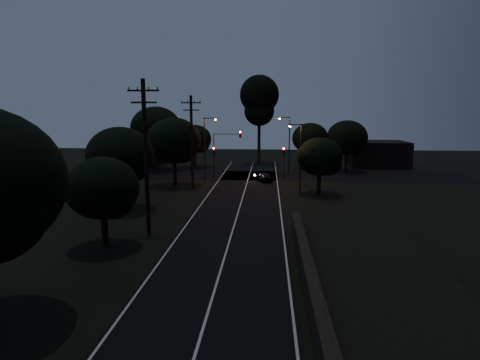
{
  "coord_description": "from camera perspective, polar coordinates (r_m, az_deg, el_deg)",
  "views": [
    {
      "loc": [
        2.59,
        -12.47,
        8.85
      ],
      "look_at": [
        0.0,
        24.0,
        2.5
      ],
      "focal_mm": 30.0,
      "sensor_mm": 36.0,
      "label": 1
    }
  ],
  "objects": [
    {
      "name": "tree_right_a",
      "position": [
        43.02,
        11.5,
        3.12
      ],
      "size": [
        4.8,
        4.8,
        6.1
      ],
      "color": "black",
      "rests_on": "ground"
    },
    {
      "name": "streetlight_a",
      "position": [
        51.26,
        -4.83,
        5.1
      ],
      "size": [
        1.66,
        0.26,
        8.0
      ],
      "color": "black",
      "rests_on": "ground"
    },
    {
      "name": "tree_far_e",
      "position": [
        60.61,
        15.18,
        5.72
      ],
      "size": [
        5.89,
        5.89,
        7.47
      ],
      "color": "black",
      "rests_on": "ground"
    },
    {
      "name": "utility_pole_far",
      "position": [
        45.42,
        -6.88,
        5.53
      ],
      "size": [
        2.2,
        0.3,
        10.5
      ],
      "color": "black",
      "rests_on": "ground"
    },
    {
      "name": "road_surface",
      "position": [
        44.56,
        0.65,
        -1.59
      ],
      "size": [
        60.0,
        70.0,
        0.03
      ],
      "color": "black",
      "rests_on": "ground"
    },
    {
      "name": "tree_far_ne",
      "position": [
        62.86,
        10.14,
        5.76
      ],
      "size": [
        5.54,
        5.54,
        7.0
      ],
      "color": "black",
      "rests_on": "ground"
    },
    {
      "name": "car",
      "position": [
        50.72,
        3.37,
        0.45
      ],
      "size": [
        2.55,
        3.64,
        1.15
      ],
      "primitive_type": "imported",
      "rotation": [
        0.0,
        0.0,
        3.53
      ],
      "color": "black",
      "rests_on": "ground"
    },
    {
      "name": "signal_mast",
      "position": [
        52.94,
        -1.93,
        4.96
      ],
      "size": [
        3.7,
        0.35,
        6.25
      ],
      "color": "black",
      "rests_on": "ground"
    },
    {
      "name": "utility_pole_mid",
      "position": [
        28.95,
        -13.25,
        3.42
      ],
      "size": [
        2.2,
        0.3,
        11.0
      ],
      "color": "black",
      "rests_on": "ground"
    },
    {
      "name": "signal_right",
      "position": [
        52.84,
        6.23,
        3.26
      ],
      "size": [
        0.28,
        0.35,
        4.1
      ],
      "color": "black",
      "rests_on": "ground"
    },
    {
      "name": "tree_far_nw",
      "position": [
        63.56,
        -6.31,
        5.71
      ],
      "size": [
        5.27,
        5.27,
        6.67
      ],
      "color": "black",
      "rests_on": "ground"
    },
    {
      "name": "tree_far_w",
      "position": [
        60.63,
        -11.66,
        7.1
      ],
      "size": [
        7.42,
        7.42,
        9.46
      ],
      "color": "black",
      "rests_on": "ground"
    },
    {
      "name": "tall_pine",
      "position": [
        67.51,
        2.77,
        11.29
      ],
      "size": [
        6.45,
        6.45,
        14.65
      ],
      "color": "black",
      "rests_on": "ground"
    },
    {
      "name": "building_right",
      "position": [
        68.09,
        18.89,
        3.55
      ],
      "size": [
        9.0,
        7.0,
        4.0
      ],
      "primitive_type": "cube",
      "color": "black",
      "rests_on": "ground"
    },
    {
      "name": "streetlight_b",
      "position": [
        56.69,
        6.83,
        5.52
      ],
      "size": [
        1.66,
        0.26,
        8.0
      ],
      "color": "black",
      "rests_on": "ground"
    },
    {
      "name": "tree_left_b",
      "position": [
        26.98,
        -18.76,
        -1.33
      ],
      "size": [
        4.69,
        4.69,
        5.96
      ],
      "color": "black",
      "rests_on": "ground"
    },
    {
      "name": "building_left",
      "position": [
        68.64,
        -15.21,
        3.95
      ],
      "size": [
        10.0,
        8.0,
        4.4
      ],
      "primitive_type": "cube",
      "color": "black",
      "rests_on": "ground"
    },
    {
      "name": "signal_left",
      "position": [
        53.29,
        -3.72,
        3.35
      ],
      "size": [
        0.28,
        0.35,
        4.1
      ],
      "color": "black",
      "rests_on": "ground"
    },
    {
      "name": "tree_left_d",
      "position": [
        47.74,
        -9.15,
        5.38
      ],
      "size": [
        6.36,
        6.36,
        8.07
      ],
      "color": "black",
      "rests_on": "ground"
    },
    {
      "name": "retaining_wall",
      "position": [
        18.27,
        20.96,
        -17.64
      ],
      "size": [
        6.93,
        26.0,
        1.6
      ],
      "color": "black",
      "rests_on": "ground"
    },
    {
      "name": "streetlight_c",
      "position": [
        42.83,
        8.39,
        3.72
      ],
      "size": [
        1.46,
        0.26,
        7.5
      ],
      "color": "black",
      "rests_on": "ground"
    },
    {
      "name": "tree_left_c",
      "position": [
        36.91,
        -16.42,
        3.19
      ],
      "size": [
        5.91,
        5.91,
        7.46
      ],
      "color": "black",
      "rests_on": "ground"
    }
  ]
}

